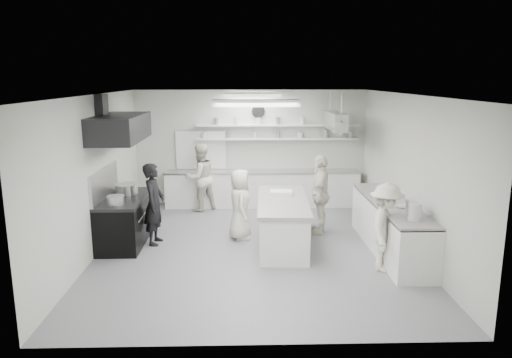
{
  "coord_description": "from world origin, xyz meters",
  "views": [
    {
      "loc": [
        -0.2,
        -8.99,
        3.32
      ],
      "look_at": [
        0.06,
        0.6,
        1.27
      ],
      "focal_mm": 33.63,
      "sensor_mm": 36.0,
      "label": 1
    }
  ],
  "objects_px": {
    "stove": "(125,222)",
    "cook_back": "(200,177)",
    "back_counter": "(262,189)",
    "prep_island": "(282,223)",
    "cook_stove": "(154,204)",
    "right_counter": "(391,227)"
  },
  "relations": [
    {
      "from": "back_counter",
      "to": "right_counter",
      "type": "distance_m",
      "value": 4.13
    },
    {
      "from": "right_counter",
      "to": "cook_back",
      "type": "distance_m",
      "value": 4.97
    },
    {
      "from": "stove",
      "to": "cook_back",
      "type": "bearing_deg",
      "value": 61.4
    },
    {
      "from": "cook_back",
      "to": "right_counter",
      "type": "bearing_deg",
      "value": 107.05
    },
    {
      "from": "stove",
      "to": "cook_stove",
      "type": "bearing_deg",
      "value": -4.73
    },
    {
      "from": "back_counter",
      "to": "right_counter",
      "type": "bearing_deg",
      "value": -55.35
    },
    {
      "from": "prep_island",
      "to": "cook_stove",
      "type": "relative_size",
      "value": 1.46
    },
    {
      "from": "back_counter",
      "to": "cook_stove",
      "type": "xyz_separation_m",
      "value": [
        -2.29,
        -2.85,
        0.37
      ]
    },
    {
      "from": "stove",
      "to": "cook_back",
      "type": "xyz_separation_m",
      "value": [
        1.32,
        2.41,
        0.4
      ]
    },
    {
      "from": "cook_stove",
      "to": "stove",
      "type": "bearing_deg",
      "value": 90.9
    },
    {
      "from": "back_counter",
      "to": "prep_island",
      "type": "height_order",
      "value": "back_counter"
    },
    {
      "from": "stove",
      "to": "cook_back",
      "type": "height_order",
      "value": "cook_back"
    },
    {
      "from": "prep_island",
      "to": "cook_back",
      "type": "bearing_deg",
      "value": 128.18
    },
    {
      "from": "stove",
      "to": "prep_island",
      "type": "height_order",
      "value": "stove"
    },
    {
      "from": "cook_stove",
      "to": "cook_back",
      "type": "distance_m",
      "value": 2.56
    },
    {
      "from": "back_counter",
      "to": "cook_back",
      "type": "distance_m",
      "value": 1.68
    },
    {
      "from": "back_counter",
      "to": "cook_stove",
      "type": "height_order",
      "value": "cook_stove"
    },
    {
      "from": "back_counter",
      "to": "cook_back",
      "type": "height_order",
      "value": "cook_back"
    },
    {
      "from": "back_counter",
      "to": "stove",
      "type": "bearing_deg",
      "value": -136.01
    },
    {
      "from": "stove",
      "to": "back_counter",
      "type": "relative_size",
      "value": 0.36
    },
    {
      "from": "stove",
      "to": "back_counter",
      "type": "height_order",
      "value": "back_counter"
    },
    {
      "from": "right_counter",
      "to": "prep_island",
      "type": "relative_size",
      "value": 1.37
    }
  ]
}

